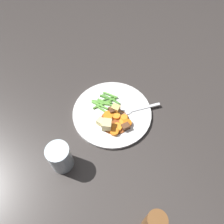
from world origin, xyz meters
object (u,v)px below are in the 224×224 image
at_px(pepper_mill, 153,224).
at_px(meat_chunk_0, 126,127).
at_px(water_glass, 60,157).
at_px(dinner_plate, 112,113).
at_px(carrot_slice_3, 108,116).
at_px(carrot_slice_1, 116,116).
at_px(meat_chunk_1, 112,111).
at_px(potato_chunk_0, 116,108).
at_px(carrot_slice_6, 123,122).
at_px(potato_chunk_1, 101,122).
at_px(carrot_slice_2, 124,118).
at_px(potato_chunk_2, 107,125).
at_px(carrot_slice_4, 127,123).
at_px(carrot_slice_5, 114,132).
at_px(fork, 136,110).
at_px(carrot_slice_0, 117,127).

bearing_deg(pepper_mill, meat_chunk_0, 167.87).
bearing_deg(water_glass, dinner_plate, 117.62).
xyz_separation_m(carrot_slice_3, water_glass, (0.10, -0.19, 0.03)).
xyz_separation_m(carrot_slice_1, meat_chunk_1, (-0.02, -0.01, 0.00)).
relative_size(dinner_plate, potato_chunk_0, 10.51).
xyz_separation_m(carrot_slice_6, potato_chunk_1, (-0.02, -0.07, 0.01)).
distance_m(carrot_slice_2, meat_chunk_1, 0.05).
height_order(water_glass, pepper_mill, pepper_mill).
distance_m(dinner_plate, meat_chunk_0, 0.08).
xyz_separation_m(potato_chunk_2, meat_chunk_1, (-0.05, 0.04, -0.01)).
relative_size(carrot_slice_6, meat_chunk_1, 1.06).
relative_size(carrot_slice_1, potato_chunk_1, 1.03).
relative_size(potato_chunk_1, meat_chunk_0, 1.08).
bearing_deg(potato_chunk_0, carrot_slice_2, 17.90).
height_order(carrot_slice_4, potato_chunk_0, potato_chunk_0).
bearing_deg(potato_chunk_0, pepper_mill, -9.18).
height_order(carrot_slice_5, fork, carrot_slice_5).
relative_size(carrot_slice_6, pepper_mill, 0.19).
distance_m(potato_chunk_2, water_glass, 0.19).
xyz_separation_m(potato_chunk_2, water_glass, (0.06, -0.17, 0.02)).
xyz_separation_m(carrot_slice_5, potato_chunk_2, (-0.03, -0.02, 0.01)).
height_order(dinner_plate, meat_chunk_0, meat_chunk_0).
height_order(dinner_plate, carrot_slice_4, carrot_slice_4).
height_order(carrot_slice_1, carrot_slice_3, carrot_slice_3).
distance_m(potato_chunk_1, meat_chunk_1, 0.06).
height_order(potato_chunk_2, meat_chunk_1, potato_chunk_2).
relative_size(carrot_slice_5, carrot_slice_6, 1.14).
distance_m(carrot_slice_3, pepper_mill, 0.37).
xyz_separation_m(meat_chunk_1, water_glass, (0.11, -0.21, 0.03)).
bearing_deg(carrot_slice_4, meat_chunk_0, -45.31).
relative_size(carrot_slice_1, carrot_slice_6, 1.14).
xyz_separation_m(carrot_slice_1, carrot_slice_3, (-0.01, -0.03, 0.00)).
height_order(carrot_slice_4, pepper_mill, pepper_mill).
bearing_deg(potato_chunk_2, carrot_slice_2, 98.17).
bearing_deg(meat_chunk_1, carrot_slice_1, 18.94).
bearing_deg(carrot_slice_0, meat_chunk_0, 66.75).
distance_m(carrot_slice_5, potato_chunk_2, 0.03).
distance_m(carrot_slice_0, meat_chunk_0, 0.03).
distance_m(carrot_slice_6, potato_chunk_2, 0.06).
xyz_separation_m(carrot_slice_1, carrot_slice_6, (0.03, 0.01, -0.00)).
bearing_deg(carrot_slice_1, carrot_slice_2, 49.87).
height_order(carrot_slice_5, meat_chunk_0, meat_chunk_0).
height_order(carrot_slice_2, meat_chunk_1, meat_chunk_1).
bearing_deg(carrot_slice_0, potato_chunk_2, -116.18).
height_order(carrot_slice_3, carrot_slice_6, carrot_slice_3).
bearing_deg(pepper_mill, carrot_slice_5, 175.72).
bearing_deg(carrot_slice_3, dinner_plate, 123.87).
relative_size(potato_chunk_1, pepper_mill, 0.21).
bearing_deg(dinner_plate, potato_chunk_2, -37.80).
bearing_deg(dinner_plate, carrot_slice_0, -8.80).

